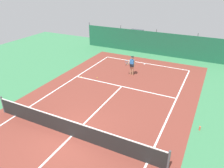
# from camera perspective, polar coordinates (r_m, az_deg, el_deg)

# --- Properties ---
(ground_plane) EXTENTS (36.00, 36.00, 0.00)m
(ground_plane) POSITION_cam_1_polar(r_m,az_deg,el_deg) (11.83, -10.57, -13.34)
(ground_plane) COLOR #387A4C
(court_surface) EXTENTS (11.02, 26.60, 0.01)m
(court_surface) POSITION_cam_1_polar(r_m,az_deg,el_deg) (11.83, -10.57, -13.32)
(court_surface) COLOR brown
(court_surface) RESTS_ON ground
(tennis_net) EXTENTS (10.12, 0.10, 1.10)m
(tennis_net) POSITION_cam_1_polar(r_m,az_deg,el_deg) (11.52, -10.78, -11.37)
(tennis_net) COLOR black
(tennis_net) RESTS_ON ground
(back_fence) EXTENTS (16.30, 0.98, 2.70)m
(back_fence) POSITION_cam_1_polar(r_m,az_deg,el_deg) (24.22, 11.52, 9.49)
(back_fence) COLOR #195138
(back_fence) RESTS_ON ground
(tennis_player) EXTENTS (0.79, 0.69, 1.64)m
(tennis_player) POSITION_cam_1_polar(r_m,az_deg,el_deg) (18.13, 5.27, 5.18)
(tennis_player) COLOR #9E7051
(tennis_player) RESTS_ON ground
(tennis_ball_near_player) EXTENTS (0.07, 0.07, 0.07)m
(tennis_ball_near_player) POSITION_cam_1_polar(r_m,az_deg,el_deg) (17.87, -3.93, 1.68)
(tennis_ball_near_player) COLOR #CCDB33
(tennis_ball_near_player) RESTS_ON ground
(tennis_ball_midcourt) EXTENTS (0.07, 0.07, 0.07)m
(tennis_ball_midcourt) POSITION_cam_1_polar(r_m,az_deg,el_deg) (18.16, -8.06, 1.89)
(tennis_ball_midcourt) COLOR #CCDB33
(tennis_ball_midcourt) RESTS_ON ground
(parked_car) EXTENTS (2.04, 4.21, 1.68)m
(parked_car) POSITION_cam_1_polar(r_m,az_deg,el_deg) (27.18, 6.00, 12.07)
(parked_car) COLOR silver
(parked_car) RESTS_ON ground
(water_bottle) EXTENTS (0.08, 0.08, 0.24)m
(water_bottle) POSITION_cam_1_polar(r_m,az_deg,el_deg) (12.86, 22.09, -10.76)
(water_bottle) COLOR #D84C38
(water_bottle) RESTS_ON ground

